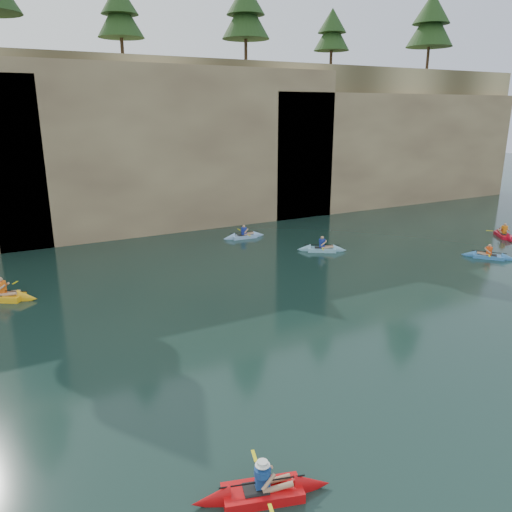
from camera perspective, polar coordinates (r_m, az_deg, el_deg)
name	(u,v)px	position (r m, az deg, el deg)	size (l,w,h in m)	color
ground	(376,377)	(16.89, 13.54, -13.25)	(160.00, 160.00, 0.00)	black
cliff	(125,138)	(42.00, -14.72, 12.89)	(70.00, 16.00, 12.00)	tan
cliff_slab_center	(182,147)	(35.53, -8.49, 12.20)	(24.00, 2.40, 11.40)	tan
cliff_slab_east	(398,148)	(46.40, 15.93, 11.76)	(26.00, 2.40, 9.84)	tan
sea_cave_center	(100,216)	(33.88, -17.40, 4.41)	(3.50, 1.00, 3.20)	black
sea_cave_east	(285,190)	(38.83, 3.31, 7.57)	(5.00, 1.00, 4.50)	black
main_kayaker	(262,491)	(12.14, 0.73, -25.31)	(3.21, 2.09, 1.16)	red
kayaker_ltblue_near	(322,249)	(30.25, 7.53, 0.80)	(2.89, 2.18, 1.17)	#7EB8D3
kayaker_red_far	(504,235)	(37.29, 26.46, 2.18)	(2.40, 3.01, 1.17)	red
kayaker_yellow	(3,296)	(25.16, -26.98, -4.13)	(3.14, 2.46, 1.33)	#FFB315
kayaker_ltblue_mid	(244,236)	(33.10, -1.39, 2.29)	(2.97, 2.21, 1.11)	#8BB6E9
kayaker_blue_east	(488,256)	(31.56, 25.03, -0.01)	(2.34, 2.68, 1.04)	#397DC4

